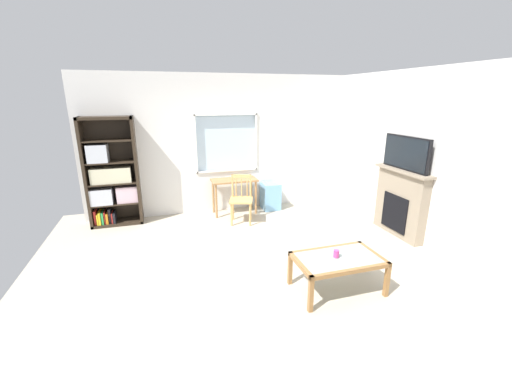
{
  "coord_description": "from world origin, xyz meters",
  "views": [
    {
      "loc": [
        -1.27,
        -4.02,
        2.31
      ],
      "look_at": [
        0.09,
        0.42,
        0.92
      ],
      "focal_mm": 22.72,
      "sensor_mm": 36.0,
      "label": 1
    }
  ],
  "objects_px": {
    "desk_under_window": "(234,185)",
    "wooden_chair": "(241,199)",
    "bookshelf": "(111,177)",
    "plastic_drawer_unit": "(270,196)",
    "sippy_cup": "(336,254)",
    "fireplace": "(400,202)",
    "tv": "(406,153)",
    "coffee_table": "(338,262)"
  },
  "relations": [
    {
      "from": "fireplace",
      "to": "tv",
      "type": "bearing_deg",
      "value": 180.0
    },
    {
      "from": "coffee_table",
      "to": "bookshelf",
      "type": "bearing_deg",
      "value": 131.92
    },
    {
      "from": "sippy_cup",
      "to": "desk_under_window",
      "type": "bearing_deg",
      "value": 100.1
    },
    {
      "from": "bookshelf",
      "to": "wooden_chair",
      "type": "height_order",
      "value": "bookshelf"
    },
    {
      "from": "plastic_drawer_unit",
      "to": "sippy_cup",
      "type": "height_order",
      "value": "plastic_drawer_unit"
    },
    {
      "from": "wooden_chair",
      "to": "tv",
      "type": "height_order",
      "value": "tv"
    },
    {
      "from": "desk_under_window",
      "to": "wooden_chair",
      "type": "bearing_deg",
      "value": -88.93
    },
    {
      "from": "bookshelf",
      "to": "sippy_cup",
      "type": "relative_size",
      "value": 21.86
    },
    {
      "from": "wooden_chair",
      "to": "bookshelf",
      "type": "bearing_deg",
      "value": 164.61
    },
    {
      "from": "desk_under_window",
      "to": "wooden_chair",
      "type": "height_order",
      "value": "wooden_chair"
    },
    {
      "from": "bookshelf",
      "to": "fireplace",
      "type": "bearing_deg",
      "value": -22.61
    },
    {
      "from": "desk_under_window",
      "to": "tv",
      "type": "xyz_separation_m",
      "value": [
        2.42,
        -1.85,
        0.83
      ]
    },
    {
      "from": "tv",
      "to": "sippy_cup",
      "type": "distance_m",
      "value": 2.41
    },
    {
      "from": "bookshelf",
      "to": "desk_under_window",
      "type": "bearing_deg",
      "value": -2.78
    },
    {
      "from": "coffee_table",
      "to": "plastic_drawer_unit",
      "type": "bearing_deg",
      "value": 85.78
    },
    {
      "from": "fireplace",
      "to": "plastic_drawer_unit",
      "type": "bearing_deg",
      "value": 131.03
    },
    {
      "from": "plastic_drawer_unit",
      "to": "bookshelf",
      "type": "bearing_deg",
      "value": 178.88
    },
    {
      "from": "desk_under_window",
      "to": "fireplace",
      "type": "height_order",
      "value": "fireplace"
    },
    {
      "from": "bookshelf",
      "to": "sippy_cup",
      "type": "distance_m",
      "value": 4.22
    },
    {
      "from": "bookshelf",
      "to": "tv",
      "type": "relative_size",
      "value": 2.03
    },
    {
      "from": "tv",
      "to": "fireplace",
      "type": "bearing_deg",
      "value": 0.0
    },
    {
      "from": "fireplace",
      "to": "desk_under_window",
      "type": "bearing_deg",
      "value": 142.86
    },
    {
      "from": "desk_under_window",
      "to": "fireplace",
      "type": "distance_m",
      "value": 3.06
    },
    {
      "from": "plastic_drawer_unit",
      "to": "sippy_cup",
      "type": "distance_m",
      "value": 3.09
    },
    {
      "from": "wooden_chair",
      "to": "coffee_table",
      "type": "height_order",
      "value": "wooden_chair"
    },
    {
      "from": "wooden_chair",
      "to": "fireplace",
      "type": "relative_size",
      "value": 0.78
    },
    {
      "from": "wooden_chair",
      "to": "plastic_drawer_unit",
      "type": "bearing_deg",
      "value": 36.0
    },
    {
      "from": "wooden_chair",
      "to": "coffee_table",
      "type": "distance_m",
      "value": 2.58
    },
    {
      "from": "fireplace",
      "to": "sippy_cup",
      "type": "relative_size",
      "value": 12.74
    },
    {
      "from": "bookshelf",
      "to": "tv",
      "type": "distance_m",
      "value": 5.11
    },
    {
      "from": "bookshelf",
      "to": "fireplace",
      "type": "relative_size",
      "value": 1.72
    },
    {
      "from": "bookshelf",
      "to": "plastic_drawer_unit",
      "type": "xyz_separation_m",
      "value": [
        3.05,
        -0.06,
        -0.61
      ]
    },
    {
      "from": "fireplace",
      "to": "sippy_cup",
      "type": "distance_m",
      "value": 2.24
    },
    {
      "from": "tv",
      "to": "desk_under_window",
      "type": "bearing_deg",
      "value": 142.65
    },
    {
      "from": "bookshelf",
      "to": "wooden_chair",
      "type": "xyz_separation_m",
      "value": [
        2.27,
        -0.63,
        -0.43
      ]
    },
    {
      "from": "desk_under_window",
      "to": "wooden_chair",
      "type": "xyz_separation_m",
      "value": [
        0.01,
        -0.52,
        -0.12
      ]
    },
    {
      "from": "wooden_chair",
      "to": "plastic_drawer_unit",
      "type": "relative_size",
      "value": 1.61
    },
    {
      "from": "bookshelf",
      "to": "sippy_cup",
      "type": "height_order",
      "value": "bookshelf"
    },
    {
      "from": "desk_under_window",
      "to": "bookshelf",
      "type": "bearing_deg",
      "value": 177.22
    },
    {
      "from": "bookshelf",
      "to": "fireplace",
      "type": "distance_m",
      "value": 5.1
    },
    {
      "from": "plastic_drawer_unit",
      "to": "fireplace",
      "type": "distance_m",
      "value": 2.53
    },
    {
      "from": "bookshelf",
      "to": "sippy_cup",
      "type": "bearing_deg",
      "value": -48.18
    }
  ]
}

